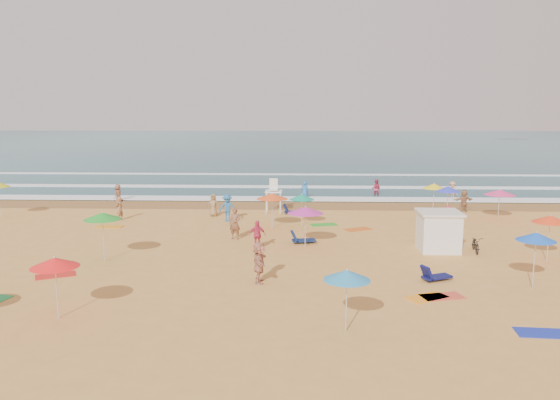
{
  "coord_description": "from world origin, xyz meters",
  "views": [
    {
      "loc": [
        0.28,
        -29.58,
        7.48
      ],
      "look_at": [
        -1.06,
        6.0,
        1.5
      ],
      "focal_mm": 35.0,
      "sensor_mm": 36.0,
      "label": 1
    }
  ],
  "objects": [
    {
      "name": "ground",
      "position": [
        0.0,
        0.0,
        0.0
      ],
      "size": [
        220.0,
        220.0,
        0.0
      ],
      "primitive_type": "plane",
      "color": "gold",
      "rests_on": "ground"
    },
    {
      "name": "ocean",
      "position": [
        0.0,
        84.0,
        0.0
      ],
      "size": [
        220.0,
        140.0,
        0.18
      ],
      "primitive_type": "cube",
      "color": "#0C4756",
      "rests_on": "ground"
    },
    {
      "name": "wet_sand",
      "position": [
        0.0,
        12.5,
        0.01
      ],
      "size": [
        220.0,
        220.0,
        0.0
      ],
      "primitive_type": "plane",
      "color": "olive",
      "rests_on": "ground"
    },
    {
      "name": "surf_foam",
      "position": [
        0.0,
        21.32,
        0.1
      ],
      "size": [
        200.0,
        18.7,
        0.05
      ],
      "color": "white",
      "rests_on": "ground"
    },
    {
      "name": "cabana",
      "position": [
        7.65,
        -0.98,
        1.0
      ],
      "size": [
        2.0,
        2.0,
        2.0
      ],
      "primitive_type": "cube",
      "color": "silver",
      "rests_on": "ground"
    },
    {
      "name": "cabana_roof",
      "position": [
        7.65,
        -0.98,
        2.06
      ],
      "size": [
        2.2,
        2.2,
        0.12
      ],
      "primitive_type": "cube",
      "color": "silver",
      "rests_on": "cabana"
    },
    {
      "name": "bicycle",
      "position": [
        9.55,
        -1.28,
        0.43
      ],
      "size": [
        0.79,
        1.7,
        0.86
      ],
      "primitive_type": "imported",
      "rotation": [
        0.0,
        0.0,
        -0.14
      ],
      "color": "black",
      "rests_on": "ground"
    },
    {
      "name": "lifeguard_stand",
      "position": [
        -1.65,
        9.48,
        1.05
      ],
      "size": [
        1.2,
        1.2,
        2.1
      ],
      "primitive_type": null,
      "color": "white",
      "rests_on": "ground"
    },
    {
      "name": "beach_umbrellas",
      "position": [
        0.35,
        -0.24,
        2.08
      ],
      "size": [
        58.51,
        22.67,
        0.79
      ],
      "color": "#D0CD15",
      "rests_on": "ground"
    },
    {
      "name": "loungers",
      "position": [
        5.24,
        -3.47,
        0.17
      ],
      "size": [
        49.84,
        23.15,
        0.34
      ],
      "color": "#101850",
      "rests_on": "ground"
    },
    {
      "name": "towels",
      "position": [
        -0.85,
        -2.9,
        0.01
      ],
      "size": [
        40.24,
        18.27,
        0.03
      ],
      "color": "red",
      "rests_on": "ground"
    },
    {
      "name": "beachgoers",
      "position": [
        -0.51,
        3.77,
        0.79
      ],
      "size": [
        42.19,
        27.64,
        2.14
      ],
      "color": "brown",
      "rests_on": "ground"
    }
  ]
}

